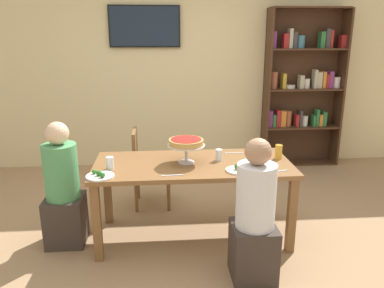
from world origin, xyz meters
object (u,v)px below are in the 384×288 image
at_px(deep_dish_pizza_stand, 186,144).
at_px(cutlery_knife_far, 278,171).
at_px(beer_glass_amber_tall, 279,152).
at_px(cutlery_fork_near, 172,175).
at_px(diner_near_right, 255,221).
at_px(diner_head_west, 63,193).
at_px(cutlery_knife_near, 256,153).
at_px(salad_plate_near_diner, 239,169).
at_px(television, 145,26).
at_px(dining_table, 193,172).
at_px(salad_plate_far_diner, 100,175).
at_px(water_glass_clear_far, 219,155).
at_px(chair_far_left, 146,164).
at_px(bookshelf, 303,87).
at_px(cutlery_fork_far, 234,153).
at_px(water_glass_clear_near, 110,163).

height_order(deep_dish_pizza_stand, cutlery_knife_far, deep_dish_pizza_stand).
height_order(beer_glass_amber_tall, cutlery_fork_near, beer_glass_amber_tall).
bearing_deg(beer_glass_amber_tall, diner_near_right, -118.11).
xyz_separation_m(diner_near_right, diner_head_west, (-1.59, 0.65, 0.00)).
bearing_deg(beer_glass_amber_tall, cutlery_knife_near, 133.59).
bearing_deg(salad_plate_near_diner, television, 109.92).
relative_size(dining_table, cutlery_fork_near, 9.95).
relative_size(deep_dish_pizza_stand, salad_plate_far_diner, 1.47).
relative_size(diner_head_west, water_glass_clear_far, 10.75).
relative_size(television, salad_plate_near_diner, 4.38).
height_order(cutlery_knife_near, cutlery_knife_far, same).
bearing_deg(cutlery_knife_far, water_glass_clear_far, 132.55).
distance_m(diner_head_west, cutlery_knife_far, 1.91).
xyz_separation_m(television, water_glass_clear_far, (0.72, -2.06, -1.17)).
bearing_deg(diner_head_west, chair_far_left, 46.64).
xyz_separation_m(water_glass_clear_far, cutlery_fork_near, (-0.44, -0.35, -0.05)).
height_order(television, diner_near_right, television).
bearing_deg(beer_glass_amber_tall, bookshelf, 64.64).
distance_m(beer_glass_amber_tall, cutlery_fork_far, 0.44).
relative_size(television, chair_far_left, 1.10).
relative_size(bookshelf, beer_glass_amber_tall, 16.51).
distance_m(dining_table, bookshelf, 2.71).
distance_m(bookshelf, salad_plate_near_diner, 2.66).
distance_m(cutlery_fork_far, cutlery_knife_far, 0.61).
xyz_separation_m(chair_far_left, water_glass_clear_far, (0.71, -0.68, 0.31)).
height_order(dining_table, diner_near_right, diner_near_right).
bearing_deg(beer_glass_amber_tall, cutlery_fork_near, -160.40).
bearing_deg(water_glass_clear_far, water_glass_clear_near, -170.86).
xyz_separation_m(chair_far_left, salad_plate_near_diner, (0.84, -0.97, 0.28)).
bearing_deg(cutlery_knife_far, deep_dish_pizza_stand, 147.48).
relative_size(dining_table, television, 1.88).
distance_m(bookshelf, diner_head_west, 3.61).
xyz_separation_m(diner_head_west, cutlery_knife_far, (1.88, -0.26, 0.25)).
xyz_separation_m(cutlery_fork_far, cutlery_knife_far, (0.28, -0.54, 0.00)).
height_order(chair_far_left, cutlery_knife_near, chair_far_left).
relative_size(diner_near_right, cutlery_knife_near, 6.39).
height_order(cutlery_fork_near, cutlery_knife_near, same).
height_order(salad_plate_far_diner, water_glass_clear_near, water_glass_clear_near).
height_order(dining_table, cutlery_fork_near, cutlery_fork_near).
xyz_separation_m(diner_head_west, cutlery_fork_near, (0.97, -0.28, 0.25)).
bearing_deg(chair_far_left, salad_plate_near_diner, 40.79).
relative_size(beer_glass_amber_tall, cutlery_fork_near, 0.74).
bearing_deg(cutlery_knife_far, diner_near_right, -137.89).
bearing_deg(beer_glass_amber_tall, television, 122.08).
xyz_separation_m(chair_far_left, salad_plate_far_diner, (-0.33, -1.02, 0.27)).
relative_size(salad_plate_near_diner, cutlery_fork_far, 1.21).
xyz_separation_m(diner_near_right, beer_glass_amber_tall, (0.39, 0.73, 0.32)).
height_order(cutlery_knife_near, cutlery_fork_far, same).
xyz_separation_m(water_glass_clear_near, cutlery_fork_far, (1.16, 0.36, -0.05)).
bearing_deg(bookshelf, deep_dish_pizza_stand, -131.90).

